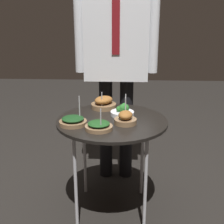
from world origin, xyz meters
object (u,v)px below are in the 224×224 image
object	(u,v)px
serving_cart	(112,126)
bowl_broccoli_front_center	(123,111)
bowl_spinach_front_right	(99,126)
bowl_roast_far_rim	(125,118)
bowl_roast_front_left	(104,103)
bowl_spinach_center	(73,121)
waiter_figure	(116,48)

from	to	relation	value
serving_cart	bowl_broccoli_front_center	world-z (taller)	bowl_broccoli_front_center
bowl_broccoli_front_center	bowl_spinach_front_right	bearing A→B (deg)	-117.40
serving_cart	bowl_broccoli_front_center	xyz separation A→B (m)	(0.06, 0.09, 0.07)
bowl_roast_far_rim	bowl_roast_front_left	size ratio (longest dim) A/B	0.85
bowl_spinach_front_right	bowl_roast_front_left	world-z (taller)	bowl_spinach_front_right
bowl_spinach_center	waiter_figure	xyz separation A→B (m)	(0.23, 0.56, 0.36)
serving_cart	bowl_roast_front_left	bearing A→B (deg)	106.23
bowl_spinach_center	bowl_roast_front_left	bearing A→B (deg)	64.43
bowl_roast_front_left	waiter_figure	size ratio (longest dim) A/B	0.11
serving_cart	bowl_spinach_front_right	bearing A→B (deg)	-112.53
bowl_broccoli_front_center	waiter_figure	distance (m)	0.52
bowl_roast_front_left	waiter_figure	xyz separation A→B (m)	(0.08, 0.23, 0.35)
waiter_figure	bowl_broccoli_front_center	bearing A→B (deg)	-81.64
serving_cart	bowl_spinach_front_right	world-z (taller)	bowl_spinach_front_right
bowl_roast_far_rim	waiter_figure	bearing A→B (deg)	97.87
bowl_broccoli_front_center	bowl_roast_front_left	world-z (taller)	bowl_broccoli_front_center
bowl_spinach_center	serving_cart	bearing A→B (deg)	22.73
bowl_spinach_center	bowl_roast_far_rim	xyz separation A→B (m)	(0.31, 0.03, 0.01)
bowl_spinach_center	bowl_roast_front_left	world-z (taller)	bowl_spinach_center
bowl_spinach_front_right	bowl_roast_far_rim	size ratio (longest dim) A/B	1.05
bowl_spinach_center	bowl_roast_far_rim	size ratio (longest dim) A/B	1.12
bowl_roast_front_left	waiter_figure	bearing A→B (deg)	71.51
bowl_broccoli_front_center	bowl_spinach_center	size ratio (longest dim) A/B	0.90
bowl_spinach_center	waiter_figure	bearing A→B (deg)	67.27
bowl_spinach_center	bowl_roast_front_left	xyz separation A→B (m)	(0.16, 0.33, 0.01)
bowl_roast_front_left	serving_cart	bearing A→B (deg)	-73.77
bowl_broccoli_front_center	waiter_figure	bearing A→B (deg)	98.36
bowl_spinach_front_right	bowl_broccoli_front_center	xyz separation A→B (m)	(0.13, 0.25, 0.00)
serving_cart	bowl_spinach_center	xyz separation A→B (m)	(-0.22, -0.09, 0.07)
bowl_spinach_front_right	bowl_spinach_center	size ratio (longest dim) A/B	0.94
bowl_spinach_center	waiter_figure	distance (m)	0.70
bowl_spinach_front_right	bowl_broccoli_front_center	distance (m)	0.28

